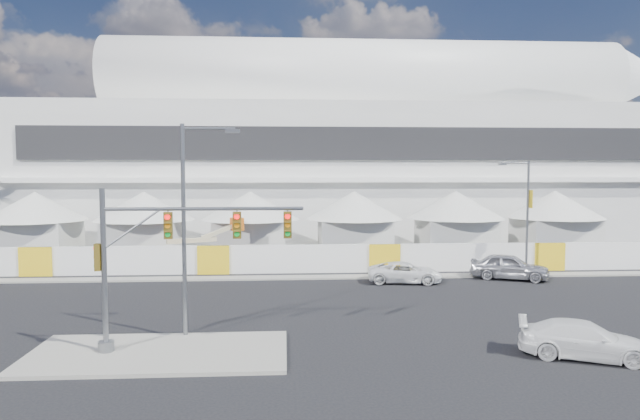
{
  "coord_description": "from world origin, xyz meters",
  "views": [
    {
      "loc": [
        -1.05,
        -25.2,
        7.22
      ],
      "look_at": [
        1.15,
        10.0,
        4.76
      ],
      "focal_mm": 32.0,
      "sensor_mm": 36.0,
      "label": 1
    }
  ],
  "objects": [
    {
      "name": "hoarding_fence",
      "position": [
        6.0,
        14.5,
        1.0
      ],
      "size": [
        70.0,
        0.25,
        2.0
      ],
      "primitive_type": "cube",
      "color": "white",
      "rests_on": "ground"
    },
    {
      "name": "sedan_silver",
      "position": [
        13.79,
        11.31,
        0.85
      ],
      "size": [
        3.82,
        5.4,
        1.71
      ],
      "primitive_type": "imported",
      "rotation": [
        0.0,
        0.0,
        1.17
      ],
      "color": "#B9B9BE",
      "rests_on": "ground"
    },
    {
      "name": "traffic_mast",
      "position": [
        -6.17,
        -2.88,
        3.71
      ],
      "size": [
        8.06,
        0.62,
        6.37
      ],
      "color": "gray",
      "rests_on": "median_island"
    },
    {
      "name": "streetlight_curb",
      "position": [
        15.29,
        12.5,
        4.59
      ],
      "size": [
        2.34,
        0.53,
        7.9
      ],
      "color": "gray",
      "rests_on": "ground"
    },
    {
      "name": "pickup_near",
      "position": [
        10.46,
        -4.37,
        0.7
      ],
      "size": [
        3.62,
        5.24,
        1.41
      ],
      "primitive_type": "imported",
      "rotation": [
        0.0,
        0.0,
        1.19
      ],
      "color": "white",
      "rests_on": "ground"
    },
    {
      "name": "tent_row",
      "position": [
        0.5,
        24.0,
        3.15
      ],
      "size": [
        53.4,
        8.4,
        5.4
      ],
      "color": "silver",
      "rests_on": "ground"
    },
    {
      "name": "far_curb",
      "position": [
        20.0,
        12.5,
        0.06
      ],
      "size": [
        80.0,
        1.2,
        0.12
      ],
      "primitive_type": "cube",
      "color": "gray",
      "rests_on": "ground"
    },
    {
      "name": "lot_car_c",
      "position": [
        -15.14,
        20.31,
        0.63
      ],
      "size": [
        2.04,
        4.45,
        1.26
      ],
      "primitive_type": "imported",
      "rotation": [
        0.0,
        0.0,
        1.63
      ],
      "color": "silver",
      "rests_on": "ground"
    },
    {
      "name": "ground",
      "position": [
        0.0,
        0.0,
        0.0
      ],
      "size": [
        160.0,
        160.0,
        0.0
      ],
      "primitive_type": "plane",
      "color": "black",
      "rests_on": "ground"
    },
    {
      "name": "median_island",
      "position": [
        -6.0,
        -3.0,
        0.07
      ],
      "size": [
        10.0,
        5.0,
        0.15
      ],
      "primitive_type": "cube",
      "color": "gray",
      "rests_on": "ground"
    },
    {
      "name": "streetlight_median",
      "position": [
        -5.09,
        -0.8,
        5.33
      ],
      "size": [
        2.5,
        0.25,
        9.02
      ],
      "color": "slate",
      "rests_on": "median_island"
    },
    {
      "name": "boom_lift",
      "position": [
        -8.43,
        17.35,
        0.95
      ],
      "size": [
        7.22,
        2.8,
        3.53
      ],
      "rotation": [
        0.0,
        0.0,
        0.39
      ],
      "color": "orange",
      "rests_on": "ground"
    },
    {
      "name": "pickup_curb",
      "position": [
        6.67,
        10.62,
        0.66
      ],
      "size": [
        2.88,
        5.03,
        1.32
      ],
      "primitive_type": "imported",
      "rotation": [
        0.0,
        0.0,
        1.42
      ],
      "color": "white",
      "rests_on": "ground"
    },
    {
      "name": "stadium",
      "position": [
        8.71,
        41.5,
        9.45
      ],
      "size": [
        80.0,
        24.8,
        21.98
      ],
      "color": "silver",
      "rests_on": "ground"
    }
  ]
}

